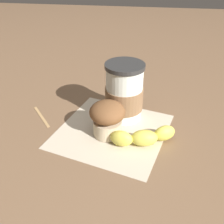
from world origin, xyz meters
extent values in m
plane|color=brown|center=(0.00, 0.00, 0.00)|extent=(3.00, 3.00, 0.00)
cube|color=beige|center=(0.00, 0.00, 0.00)|extent=(0.31, 0.31, 0.00)
cylinder|color=silver|center=(-0.07, 0.02, 0.07)|extent=(0.09, 0.09, 0.14)
cylinder|color=#2D2D2D|center=(-0.07, 0.02, 0.14)|extent=(0.10, 0.10, 0.01)
cylinder|color=#846042|center=(-0.07, 0.02, 0.06)|extent=(0.10, 0.10, 0.06)
cylinder|color=beige|center=(0.01, -0.01, 0.02)|extent=(0.07, 0.07, 0.04)
ellipsoid|color=brown|center=(0.01, -0.01, 0.06)|extent=(0.08, 0.08, 0.05)
ellipsoid|color=#D6CC4C|center=(0.05, 0.03, 0.02)|extent=(0.04, 0.06, 0.04)
ellipsoid|color=#D6CC4C|center=(0.04, 0.08, 0.02)|extent=(0.05, 0.07, 0.04)
ellipsoid|color=#D6CC4C|center=(0.02, 0.12, 0.02)|extent=(0.05, 0.06, 0.04)
cube|color=tan|center=(-0.04, -0.19, 0.00)|extent=(0.09, 0.08, 0.00)
camera|label=1|loc=(0.51, 0.07, 0.39)|focal=42.00mm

